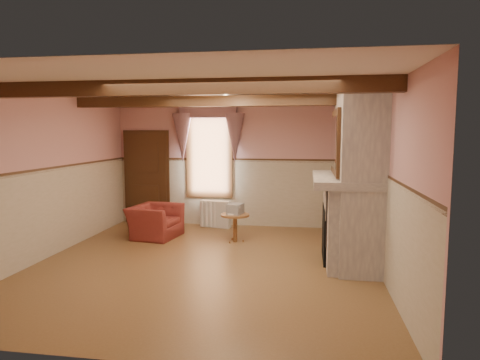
% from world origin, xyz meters
% --- Properties ---
extents(floor, '(5.50, 6.00, 0.01)m').
position_xyz_m(floor, '(0.00, 0.00, 0.00)').
color(floor, brown).
rests_on(floor, ground).
extents(ceiling, '(5.50, 6.00, 0.01)m').
position_xyz_m(ceiling, '(0.00, 0.00, 2.80)').
color(ceiling, silver).
rests_on(ceiling, wall_back).
extents(wall_back, '(5.50, 0.02, 2.80)m').
position_xyz_m(wall_back, '(0.00, 3.00, 1.40)').
color(wall_back, tan).
rests_on(wall_back, floor).
extents(wall_front, '(5.50, 0.02, 2.80)m').
position_xyz_m(wall_front, '(0.00, -3.00, 1.40)').
color(wall_front, tan).
rests_on(wall_front, floor).
extents(wall_left, '(0.02, 6.00, 2.80)m').
position_xyz_m(wall_left, '(-2.75, 0.00, 1.40)').
color(wall_left, tan).
rests_on(wall_left, floor).
extents(wall_right, '(0.02, 6.00, 2.80)m').
position_xyz_m(wall_right, '(2.75, 0.00, 1.40)').
color(wall_right, tan).
rests_on(wall_right, floor).
extents(wainscot, '(5.50, 6.00, 1.50)m').
position_xyz_m(wainscot, '(0.00, 0.00, 0.75)').
color(wainscot, '#C1B29B').
rests_on(wainscot, floor).
extents(chair_rail, '(5.50, 6.00, 0.08)m').
position_xyz_m(chair_rail, '(0.00, 0.00, 1.50)').
color(chair_rail, black).
rests_on(chair_rail, wainscot).
extents(firebox, '(0.20, 0.95, 0.90)m').
position_xyz_m(firebox, '(2.00, 0.60, 0.45)').
color(firebox, black).
rests_on(firebox, floor).
extents(armchair, '(1.01, 1.12, 0.65)m').
position_xyz_m(armchair, '(-1.42, 1.61, 0.32)').
color(armchair, maroon).
rests_on(armchair, floor).
extents(side_table, '(0.74, 0.74, 0.55)m').
position_xyz_m(side_table, '(0.25, 1.49, 0.28)').
color(side_table, brown).
rests_on(side_table, floor).
extents(book_stack, '(0.33, 0.37, 0.20)m').
position_xyz_m(book_stack, '(0.25, 1.51, 0.65)').
color(book_stack, '#B7AD8C').
rests_on(book_stack, side_table).
extents(radiator, '(0.72, 0.32, 0.60)m').
position_xyz_m(radiator, '(-0.41, 2.70, 0.30)').
color(radiator, silver).
rests_on(radiator, floor).
extents(bowl, '(0.36, 0.36, 0.09)m').
position_xyz_m(bowl, '(2.24, 0.64, 1.46)').
color(bowl, brown).
rests_on(bowl, mantel).
extents(mantel_clock, '(0.14, 0.24, 0.20)m').
position_xyz_m(mantel_clock, '(2.24, 1.40, 1.52)').
color(mantel_clock, black).
rests_on(mantel_clock, mantel).
extents(oil_lamp, '(0.11, 0.11, 0.28)m').
position_xyz_m(oil_lamp, '(2.24, 1.06, 1.56)').
color(oil_lamp, gold).
rests_on(oil_lamp, mantel).
extents(candle_red, '(0.06, 0.06, 0.16)m').
position_xyz_m(candle_red, '(2.24, -0.21, 1.50)').
color(candle_red, '#AA1420').
rests_on(candle_red, mantel).
extents(jar_yellow, '(0.06, 0.06, 0.12)m').
position_xyz_m(jar_yellow, '(2.24, 0.29, 1.48)').
color(jar_yellow, gold).
rests_on(jar_yellow, mantel).
extents(fireplace, '(0.85, 2.00, 2.80)m').
position_xyz_m(fireplace, '(2.42, 0.60, 1.40)').
color(fireplace, gray).
rests_on(fireplace, floor).
extents(mantel, '(1.05, 2.05, 0.12)m').
position_xyz_m(mantel, '(2.24, 0.60, 1.36)').
color(mantel, gray).
rests_on(mantel, fireplace).
extents(overmantel_mirror, '(0.06, 1.44, 1.04)m').
position_xyz_m(overmantel_mirror, '(2.06, 0.60, 1.97)').
color(overmantel_mirror, silver).
rests_on(overmantel_mirror, fireplace).
extents(door, '(1.10, 0.10, 2.10)m').
position_xyz_m(door, '(-2.10, 2.94, 1.05)').
color(door, black).
rests_on(door, floor).
extents(window, '(1.06, 0.08, 2.02)m').
position_xyz_m(window, '(-0.60, 2.97, 1.65)').
color(window, white).
rests_on(window, wall_back).
extents(window_drapes, '(1.30, 0.14, 1.40)m').
position_xyz_m(window_drapes, '(-0.60, 2.88, 2.25)').
color(window_drapes, gray).
rests_on(window_drapes, wall_back).
extents(ceiling_beam_front, '(5.50, 0.18, 0.20)m').
position_xyz_m(ceiling_beam_front, '(0.00, -1.20, 2.70)').
color(ceiling_beam_front, black).
rests_on(ceiling_beam_front, ceiling).
extents(ceiling_beam_back, '(5.50, 0.18, 0.20)m').
position_xyz_m(ceiling_beam_back, '(0.00, 1.20, 2.70)').
color(ceiling_beam_back, black).
rests_on(ceiling_beam_back, ceiling).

